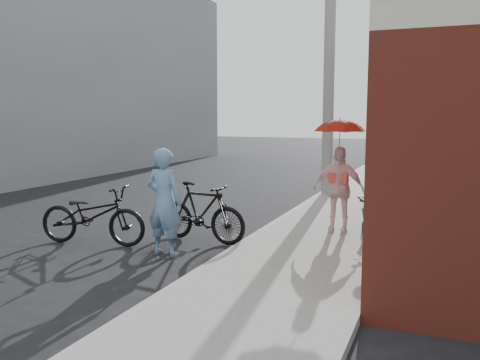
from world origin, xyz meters
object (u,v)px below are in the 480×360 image
Objects in this scene: utility_pole at (329,63)px; bike_left at (93,215)px; bike_right at (201,212)px; kimono_woman at (338,189)px; officer at (164,202)px; planter at (373,229)px.

utility_pole is 7.45m from bike_left.
bike_right reaches higher than bike_left.
bike_right is (1.63, 0.85, 0.02)m from bike_left.
bike_left is at bearing -155.31° from kimono_woman.
officer is at bearing -140.42° from kimono_woman.
planter is (2.91, 2.12, -0.63)m from officer.
bike_right is (-1.00, -5.44, -2.98)m from utility_pole.
bike_left is 4.29m from kimono_woman.
kimono_woman is 4.34× the size of planter.
bike_left is (-2.63, -6.29, -3.00)m from utility_pole.
planter is (0.63, -0.03, -0.67)m from kimono_woman.
bike_right is (0.16, 0.97, -0.33)m from officer.
bike_left is at bearing -155.45° from planter.
kimono_woman is (2.13, 1.18, 0.36)m from bike_right.
planter is at bearing -6.64° from kimono_woman.
officer is 1.11× the size of kimono_woman.
officer is 1.04m from bike_right.
utility_pole reaches higher than bike_right.
officer is (-1.16, -6.41, -2.66)m from utility_pole.
planter is at bearing -67.73° from utility_pole.
officer reaches higher than kimono_woman.
kimono_woman is at bearing -70.05° from bike_left.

